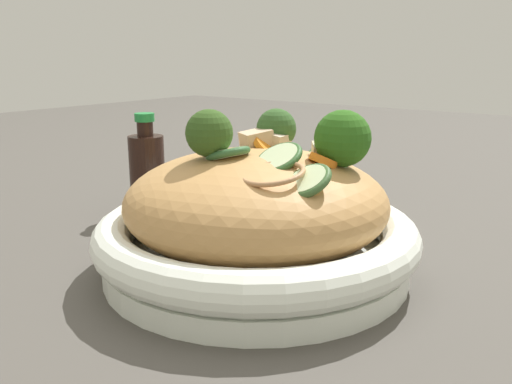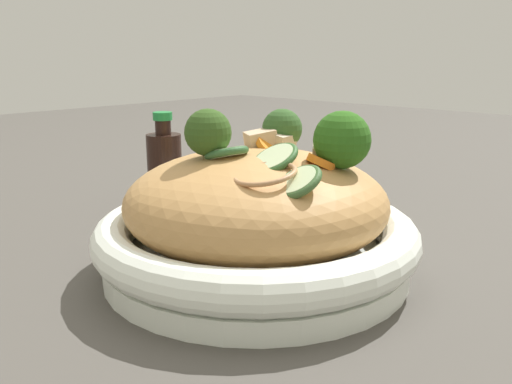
% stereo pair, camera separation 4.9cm
% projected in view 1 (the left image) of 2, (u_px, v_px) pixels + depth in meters
% --- Properties ---
extents(ground_plane, '(3.00, 3.00, 0.00)m').
position_uv_depth(ground_plane, '(256.00, 270.00, 0.51)').
color(ground_plane, '#4A4640').
extents(serving_bowl, '(0.30, 0.30, 0.06)m').
position_uv_depth(serving_bowl, '(256.00, 242.00, 0.51)').
color(serving_bowl, white).
rests_on(serving_bowl, ground_plane).
extents(noodle_heap, '(0.24, 0.24, 0.09)m').
position_uv_depth(noodle_heap, '(256.00, 202.00, 0.50)').
color(noodle_heap, tan).
rests_on(noodle_heap, serving_bowl).
extents(broccoli_florets, '(0.15, 0.15, 0.06)m').
position_uv_depth(broccoli_florets, '(289.00, 136.00, 0.48)').
color(broccoli_florets, '#9BB87B').
rests_on(broccoli_florets, serving_bowl).
extents(carrot_coins, '(0.14, 0.10, 0.04)m').
position_uv_depth(carrot_coins, '(286.00, 153.00, 0.51)').
color(carrot_coins, orange).
rests_on(carrot_coins, serving_bowl).
extents(zucchini_slices, '(0.13, 0.18, 0.05)m').
position_uv_depth(zucchini_slices, '(284.00, 162.00, 0.47)').
color(zucchini_slices, beige).
rests_on(zucchini_slices, serving_bowl).
extents(chicken_chunks, '(0.11, 0.05, 0.03)m').
position_uv_depth(chicken_chunks, '(281.00, 146.00, 0.51)').
color(chicken_chunks, '#C5B395').
rests_on(chicken_chunks, serving_bowl).
extents(soy_sauce_bottle, '(0.04, 0.04, 0.13)m').
position_uv_depth(soy_sauce_bottle, '(147.00, 172.00, 0.68)').
color(soy_sauce_bottle, black).
rests_on(soy_sauce_bottle, ground_plane).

